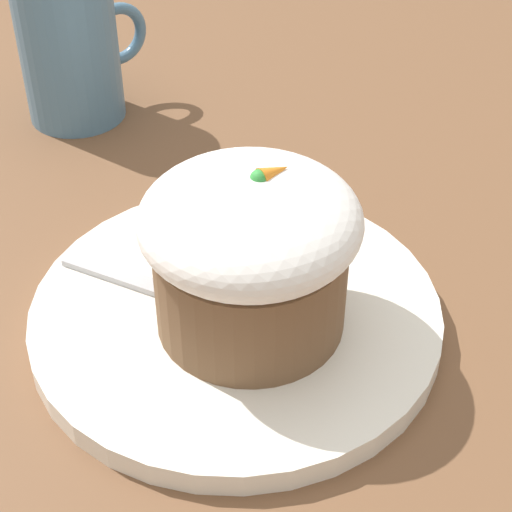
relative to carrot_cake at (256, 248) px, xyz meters
The scene contains 5 objects.
ground_plane 0.06m from the carrot_cake, 104.78° to the left, with size 4.00×4.00×0.00m, color brown.
dessert_plate 0.06m from the carrot_cake, 104.78° to the left, with size 0.23×0.23×0.01m.
carrot_cake is the anchor object (origin of this frame).
spoon 0.05m from the carrot_cake, 128.29° to the left, with size 0.08×0.12×0.01m.
coffee_cup 0.28m from the carrot_cake, 82.61° to the left, with size 0.10×0.07×0.11m.
Camera 1 is at (-0.20, -0.28, 0.33)m, focal length 60.00 mm.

